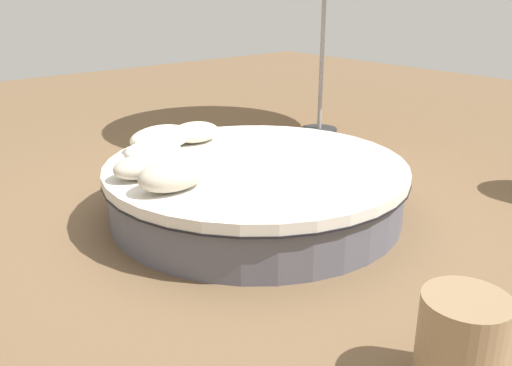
{
  "coord_description": "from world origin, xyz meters",
  "views": [
    {
      "loc": [
        -2.66,
        -3.12,
        1.76
      ],
      "look_at": [
        0.0,
        0.0,
        0.26
      ],
      "focal_mm": 38.4,
      "sensor_mm": 36.0,
      "label": 1
    }
  ],
  "objects_px": {
    "throw_pillow_3": "(143,166)",
    "throw_pillow_4": "(173,175)",
    "throw_pillow_0": "(195,132)",
    "round_bed": "(256,187)",
    "side_table": "(461,343)",
    "throw_pillow_2": "(153,151)",
    "throw_pillow_1": "(161,138)"
  },
  "relations": [
    {
      "from": "throw_pillow_3",
      "to": "throw_pillow_4",
      "type": "relative_size",
      "value": 0.89
    },
    {
      "from": "throw_pillow_0",
      "to": "throw_pillow_4",
      "type": "bearing_deg",
      "value": -131.48
    },
    {
      "from": "round_bed",
      "to": "side_table",
      "type": "height_order",
      "value": "side_table"
    },
    {
      "from": "throw_pillow_3",
      "to": "round_bed",
      "type": "bearing_deg",
      "value": -16.84
    },
    {
      "from": "throw_pillow_4",
      "to": "side_table",
      "type": "bearing_deg",
      "value": -83.9
    },
    {
      "from": "throw_pillow_4",
      "to": "throw_pillow_3",
      "type": "bearing_deg",
      "value": 94.24
    },
    {
      "from": "throw_pillow_2",
      "to": "throw_pillow_3",
      "type": "xyz_separation_m",
      "value": [
        -0.24,
        -0.27,
        -0.0
      ]
    },
    {
      "from": "throw_pillow_1",
      "to": "throw_pillow_2",
      "type": "relative_size",
      "value": 1.18
    },
    {
      "from": "throw_pillow_1",
      "to": "throw_pillow_3",
      "type": "bearing_deg",
      "value": -131.54
    },
    {
      "from": "round_bed",
      "to": "throw_pillow_0",
      "type": "relative_size",
      "value": 5.37
    },
    {
      "from": "throw_pillow_2",
      "to": "throw_pillow_4",
      "type": "distance_m",
      "value": 0.66
    },
    {
      "from": "round_bed",
      "to": "side_table",
      "type": "relative_size",
      "value": 5.12
    },
    {
      "from": "round_bed",
      "to": "throw_pillow_2",
      "type": "height_order",
      "value": "throw_pillow_2"
    },
    {
      "from": "throw_pillow_0",
      "to": "throw_pillow_1",
      "type": "height_order",
      "value": "throw_pillow_1"
    },
    {
      "from": "throw_pillow_1",
      "to": "throw_pillow_4",
      "type": "height_order",
      "value": "throw_pillow_4"
    },
    {
      "from": "throw_pillow_2",
      "to": "throw_pillow_4",
      "type": "xyz_separation_m",
      "value": [
        -0.21,
        -0.63,
        0.02
      ]
    },
    {
      "from": "throw_pillow_2",
      "to": "throw_pillow_4",
      "type": "bearing_deg",
      "value": -108.67
    },
    {
      "from": "round_bed",
      "to": "throw_pillow_1",
      "type": "xyz_separation_m",
      "value": [
        -0.38,
        0.79,
        0.31
      ]
    },
    {
      "from": "throw_pillow_0",
      "to": "throw_pillow_4",
      "type": "height_order",
      "value": "throw_pillow_4"
    },
    {
      "from": "round_bed",
      "to": "side_table",
      "type": "distance_m",
      "value": 2.23
    },
    {
      "from": "round_bed",
      "to": "throw_pillow_2",
      "type": "xyz_separation_m",
      "value": [
        -0.61,
        0.53,
        0.3
      ]
    },
    {
      "from": "throw_pillow_0",
      "to": "side_table",
      "type": "distance_m",
      "value": 3.02
    },
    {
      "from": "side_table",
      "to": "throw_pillow_3",
      "type": "bearing_deg",
      "value": 95.82
    },
    {
      "from": "throw_pillow_1",
      "to": "throw_pillow_4",
      "type": "distance_m",
      "value": 1.0
    },
    {
      "from": "side_table",
      "to": "throw_pillow_2",
      "type": "bearing_deg",
      "value": 90.13
    },
    {
      "from": "side_table",
      "to": "throw_pillow_1",
      "type": "bearing_deg",
      "value": 85.54
    },
    {
      "from": "throw_pillow_2",
      "to": "throw_pillow_0",
      "type": "bearing_deg",
      "value": 25.31
    },
    {
      "from": "throw_pillow_3",
      "to": "side_table",
      "type": "relative_size",
      "value": 0.98
    },
    {
      "from": "throw_pillow_0",
      "to": "throw_pillow_2",
      "type": "height_order",
      "value": "throw_pillow_2"
    },
    {
      "from": "throw_pillow_1",
      "to": "side_table",
      "type": "distance_m",
      "value": 2.96
    },
    {
      "from": "throw_pillow_4",
      "to": "side_table",
      "type": "height_order",
      "value": "throw_pillow_4"
    },
    {
      "from": "throw_pillow_2",
      "to": "throw_pillow_3",
      "type": "bearing_deg",
      "value": -131.6
    }
  ]
}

